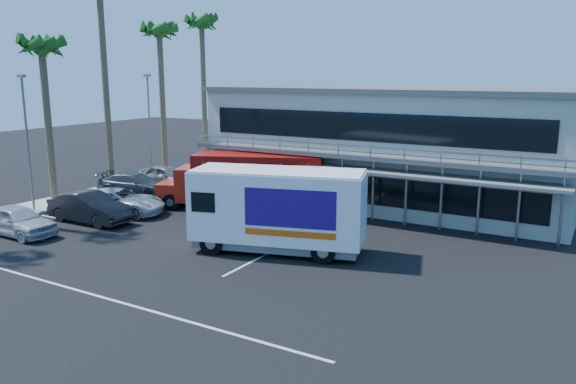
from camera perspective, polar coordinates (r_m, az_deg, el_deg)
The scene contains 16 objects.
ground at distance 26.05m, azimuth -7.56°, elevation -6.40°, with size 120.00×120.00×0.00m, color black.
building at distance 36.79m, azimuth 10.55°, elevation 4.74°, with size 22.40×12.00×7.30m.
curb_strip at distance 40.38m, azimuth -19.29°, elevation -0.25°, with size 3.00×32.00×0.16m, color #A5A399.
palm_c at distance 37.63m, azimuth -23.71°, elevation 12.60°, with size 2.80×2.80×10.75m.
palm_d at distance 41.28m, azimuth -18.56°, elevation 17.85°, with size 2.80×2.80×14.75m.
palm_e at distance 44.24m, azimuth -12.91°, elevation 14.82°, with size 2.80×2.80×12.25m.
palm_f at distance 48.72m, azimuth -8.75°, elevation 15.75°, with size 2.80×2.80×13.25m.
light_pole_near at distance 36.07m, azimuth -24.97°, elevation 5.04°, with size 0.50×0.25×8.09m.
light_pole_far at distance 42.54m, azimuth -13.87°, elevation 6.71°, with size 0.50×0.25×8.09m.
red_truck at distance 34.17m, azimuth -4.14°, elevation 1.33°, with size 10.22×5.93×3.40m.
white_van at distance 25.85m, azimuth -1.06°, elevation -1.71°, with size 8.36×4.82×3.87m.
parked_car_a at distance 31.92m, azimuth -25.77°, elevation -2.62°, with size 1.85×4.59×1.57m, color #ABAEB3.
parked_car_b at distance 33.08m, azimuth -19.44°, elevation -1.51°, with size 1.78×5.11×1.68m, color black.
parked_car_c at distance 34.37m, azimuth -16.93°, elevation -0.97°, with size 2.55×5.53×1.54m, color silver.
parked_car_d at distance 39.48m, azimuth -15.24°, elevation 0.76°, with size 2.15×5.29×1.54m, color #2F363F.
parked_car_e at distance 41.73m, azimuth -12.13°, elevation 1.58°, with size 1.93×4.79×1.63m, color slate.
Camera 1 is at (15.28, -19.45, 8.19)m, focal length 35.00 mm.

